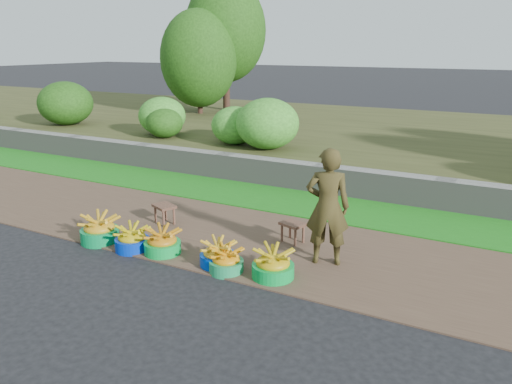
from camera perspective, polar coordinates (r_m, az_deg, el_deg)
The scene contains 14 objects.
ground_plane at distance 6.36m, azimuth -5.81°, elevation -9.42°, with size 120.00×120.00×0.00m, color black.
dirt_shoulder at distance 7.33m, azimuth -0.35°, elevation -5.62°, with size 80.00×2.50×0.02m, color #4E392B.
grass_verge at distance 9.03m, azimuth 5.73°, elevation -1.32°, with size 80.00×1.50×0.04m, color #1A7316.
retaining_wall at distance 9.72m, azimuth 7.71°, elevation 1.47°, with size 80.00×0.35×0.55m, color slate.
earth_bank at distance 14.32m, azimuth 14.73°, elevation 5.82°, with size 80.00×10.00×0.50m, color #3C3E1C.
basin_a at distance 7.61m, azimuth -17.45°, elevation -4.16°, with size 0.56×0.56×0.41m.
basin_b at distance 7.21m, azimuth -13.98°, elevation -5.26°, with size 0.48×0.48×0.36m.
basin_c at distance 6.98m, azimuth -10.67°, elevation -5.71°, with size 0.50×0.50×0.38m.
basin_d at distance 6.52m, azimuth -4.37°, elevation -7.18°, with size 0.47×0.47×0.35m.
basin_e at distance 6.36m, azimuth -3.43°, elevation -7.90°, with size 0.44×0.44×0.33m.
basin_f at distance 6.18m, azimuth 1.95°, elevation -8.38°, with size 0.52×0.52×0.39m.
stool_left at distance 8.06m, azimuth -10.44°, elevation -1.89°, with size 0.43×0.38×0.31m.
stool_right at distance 7.21m, azimuth 4.22°, elevation -3.97°, with size 0.40×0.35×0.30m.
vendor_woman at distance 6.42m, azimuth 8.18°, elevation -1.68°, with size 0.56×0.37×1.54m, color black.
Camera 1 is at (3.25, -4.71, 2.77)m, focal length 35.00 mm.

